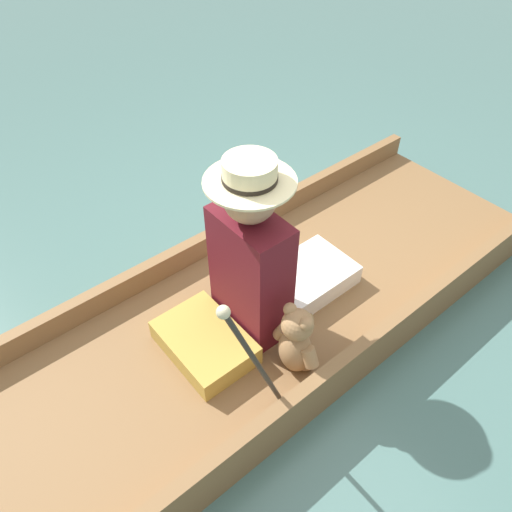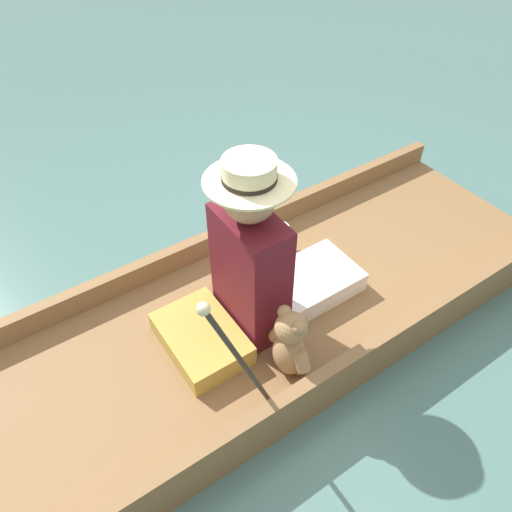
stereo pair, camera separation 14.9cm
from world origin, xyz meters
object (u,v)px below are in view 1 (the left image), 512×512
object	(u,v)px
teddy_bear	(296,342)
wine_glass	(271,231)
walking_cane	(252,356)
seated_person	(264,261)

from	to	relation	value
teddy_bear	wine_glass	distance (m)	0.81
teddy_bear	walking_cane	xyz separation A→B (m)	(0.10, -0.32, 0.30)
wine_glass	teddy_bear	bearing A→B (deg)	-33.12
seated_person	wine_glass	bearing A→B (deg)	127.08
seated_person	teddy_bear	distance (m)	0.38
wine_glass	seated_person	bearing A→B (deg)	-44.58
teddy_bear	seated_person	bearing A→B (deg)	164.20
walking_cane	wine_glass	bearing A→B (deg)	135.38
wine_glass	walking_cane	bearing A→B (deg)	-44.62
seated_person	teddy_bear	xyz separation A→B (m)	(0.32, -0.09, -0.18)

